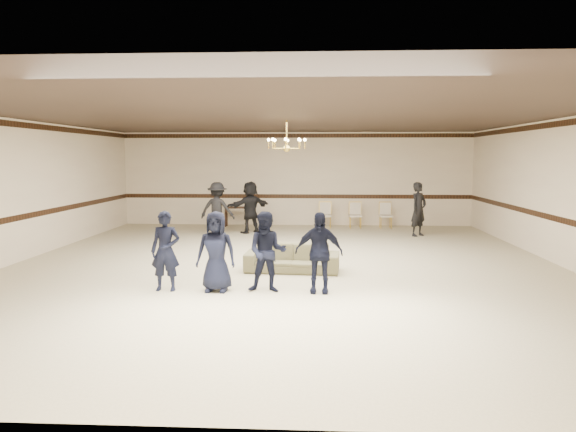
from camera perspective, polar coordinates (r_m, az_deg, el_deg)
name	(u,v)px	position (r m, az deg, el deg)	size (l,w,h in m)	color
room	(284,192)	(11.43, -0.42, 2.54)	(12.01, 14.01, 3.21)	#C4BA97
chair_rail	(296,196)	(18.43, 0.88, 2.12)	(12.00, 0.02, 0.14)	black
crown_molding	(296,136)	(18.39, 0.89, 8.60)	(12.00, 0.02, 0.14)	black
chandelier	(287,134)	(12.41, -0.15, 8.73)	(0.94, 0.94, 0.89)	gold
boy_a	(166,251)	(9.64, -12.98, -3.67)	(0.52, 0.34, 1.42)	black
boy_b	(216,251)	(9.43, -7.71, -3.79)	(0.69, 0.45, 1.42)	black
boy_c	(267,252)	(9.31, -2.24, -3.87)	(0.69, 0.54, 1.42)	black
boy_d	(319,252)	(9.27, 3.32, -3.92)	(0.83, 0.35, 1.42)	black
settee	(292,258)	(11.02, 0.45, -4.52)	(1.92, 0.75, 0.56)	#686545
adult_left	(217,209)	(16.00, -7.57, 0.73)	(1.04, 0.60, 1.61)	black
adult_mid	(250,207)	(16.55, -4.07, 0.95)	(1.49, 0.48, 1.61)	black
adult_right	(419,209)	(16.32, 13.82, 0.71)	(0.59, 0.39, 1.61)	black
banquet_chair_left	(325,215)	(17.74, 4.01, 0.08)	(0.41, 0.41, 0.85)	beige
banquet_chair_mid	(355,215)	(17.78, 7.23, 0.06)	(0.41, 0.41, 0.85)	beige
banquet_chair_right	(386,216)	(17.89, 10.43, 0.04)	(0.41, 0.41, 0.85)	beige
console_table	(237,217)	(18.14, -5.52, -0.07)	(0.81, 0.34, 0.68)	black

